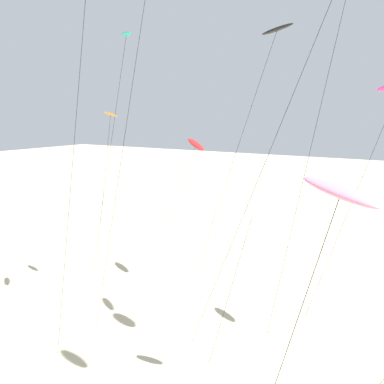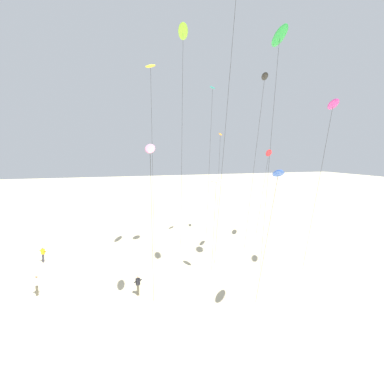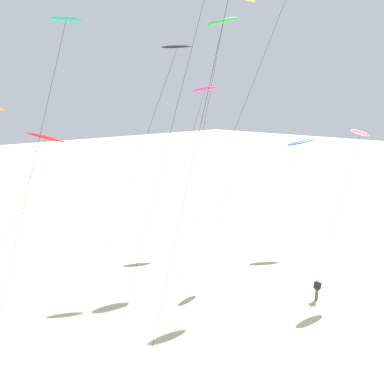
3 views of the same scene
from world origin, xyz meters
The scene contains 10 objects.
ground_plane centered at (0.00, 0.00, 0.00)m, with size 260.00×260.00×0.00m, color beige.
kite_magenta centered at (7.32, 20.16, 15.48)m, with size 6.61×2.36×16.11m.
kite_black centered at (1.04, 17.40, 18.46)m, with size 8.79×2.94×19.03m.
kite_blue centered at (12.52, 11.90, 10.42)m, with size 6.36×2.38×10.92m.
kite_pink centered at (8.28, 4.71, 11.95)m, with size 4.62×1.54×12.49m.
kite_red centered at (-8.00, 23.44, 11.45)m, with size 6.76×2.58×12.05m.
kite_white centered at (2.28, 12.04, 9.04)m, with size 3.89×1.12×9.52m.
kite_teal centered at (-9.13, 16.30, 18.40)m, with size 6.73×2.34×19.32m.
kite_green centered at (5.41, 16.18, 20.98)m, with size 6.09×2.03×21.77m.
kite_flyer_furthest centered at (3.40, 4.66, 0.89)m, with size 0.65×0.67×1.67m.
Camera 3 is at (-19.77, -6.04, 14.21)m, focal length 33.42 mm.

